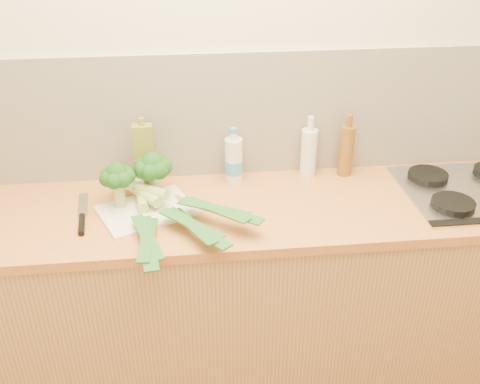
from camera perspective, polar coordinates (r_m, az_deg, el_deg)
The scene contains 14 objects.
room_shell at distance 2.28m, azimuth -1.73°, elevation 8.08°, with size 3.50×3.50×3.50m.
counter at distance 2.40m, azimuth -0.89°, elevation -10.73°, with size 3.20×0.62×0.90m.
gas_hob at distance 2.43m, azimuth 23.73°, elevation 0.20°, with size 0.58×0.50×0.04m.
chopping_board at distance 2.13m, azimuth -9.88°, elevation -1.94°, with size 0.35×0.26×0.01m, color white.
broccoli_left at distance 2.11m, azimuth -12.96°, elevation 1.56°, with size 0.14×0.14×0.19m.
broccoli_right at distance 2.16m, azimuth -9.30°, elevation 2.61°, with size 0.15×0.15×0.19m.
leek_front at distance 2.08m, azimuth -10.26°, elevation -1.98°, with size 0.14×0.63×0.04m.
leek_mid at distance 2.08m, azimuth -8.60°, elevation -1.27°, with size 0.42×0.55×0.04m.
leek_back at distance 2.10m, azimuth -7.91°, elevation -0.31°, with size 0.59×0.43×0.04m.
chefs_knife at distance 2.13m, azimuth -16.50°, elevation -2.82°, with size 0.07×0.33×0.02m.
oil_tin at distance 2.25m, azimuth -10.14°, elevation 3.78°, with size 0.08×0.05×0.31m.
glass_bottle at distance 2.35m, azimuth 7.34°, elevation 4.31°, with size 0.07×0.07×0.27m.
amber_bottle at distance 2.37m, azimuth 11.27°, elevation 4.45°, with size 0.06×0.06×0.28m.
water_bottle at distance 2.28m, azimuth -0.67°, elevation 3.29°, with size 0.08×0.08×0.23m.
Camera 1 is at (-0.16, -0.63, 2.00)m, focal length 40.00 mm.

